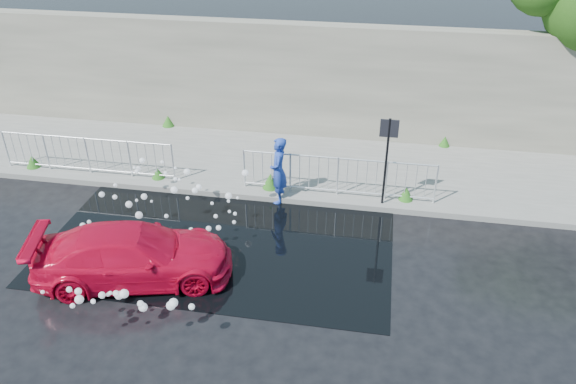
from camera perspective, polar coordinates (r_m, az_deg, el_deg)
name	(u,v)px	position (r m, az deg, el deg)	size (l,w,h in m)	color
ground	(188,263)	(12.85, -10.12, -7.11)	(90.00, 90.00, 0.00)	black
pavement	(242,160)	(16.86, -4.69, 3.25)	(30.00, 4.00, 0.15)	slate
curb	(224,193)	(15.17, -6.52, -0.12)	(30.00, 0.25, 0.16)	slate
retaining_wall	(257,78)	(18.12, -3.21, 11.54)	(30.00, 0.60, 3.50)	#636053
puddle	(222,240)	(13.47, -6.75, -4.82)	(8.00, 5.00, 0.01)	black
sign_post	(387,148)	(13.95, 10.06, 4.40)	(0.45, 0.06, 2.50)	black
railing_left	(87,154)	(16.64, -19.71, 3.64)	(5.05, 0.05, 1.10)	silver
railing_right	(338,175)	(14.65, 5.06, 1.74)	(5.05, 0.05, 1.10)	silver
weeds	(234,160)	(16.30, -5.48, 3.23)	(12.17, 3.93, 0.43)	#175618
water_spray	(154,229)	(12.80, -13.49, -3.72)	(3.67, 5.48, 1.07)	white
red_car	(133,255)	(12.34, -15.44, -6.15)	(1.68, 4.13, 1.20)	red
person	(278,171)	(14.44, -0.97, 2.18)	(0.66, 0.43, 1.81)	#203DA3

